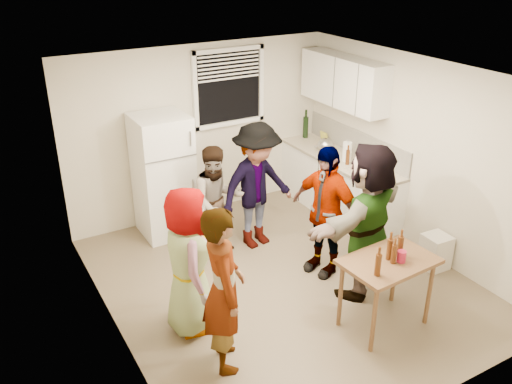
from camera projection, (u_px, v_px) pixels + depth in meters
room at (283, 281)px, 6.57m from camera, size 4.00×4.50×2.50m
window at (229, 87)px, 7.74m from camera, size 1.12×0.10×1.06m
refrigerator at (163, 176)px, 7.35m from camera, size 0.70×0.70×1.70m
counter_lower at (338, 186)px, 8.07m from camera, size 0.60×2.20×0.86m
countertop at (340, 158)px, 7.88m from camera, size 0.64×2.22×0.04m
backsplash at (356, 142)px, 7.92m from camera, size 0.03×2.20×0.36m
upper_cabinets at (344, 81)px, 7.64m from camera, size 0.34×1.60×0.70m
kettle at (325, 151)px, 8.08m from camera, size 0.28×0.25×0.22m
paper_towel at (346, 161)px, 7.73m from camera, size 0.13×0.13×0.28m
wine_bottle at (305, 137)px, 8.65m from camera, size 0.09×0.09×0.34m
beer_bottle_counter at (347, 164)px, 7.60m from camera, size 0.05×0.05×0.21m
blue_cup at (361, 178)px, 7.17m from camera, size 0.08×0.08×0.11m
picture_frame at (324, 136)px, 8.49m from camera, size 0.02×0.16×0.14m
trash_bin at (436, 250)px, 6.76m from camera, size 0.32×0.32×0.44m
serving_table at (381, 323)px, 5.84m from camera, size 0.99×0.69×0.81m
beer_bottle_table at (393, 263)px, 5.45m from camera, size 0.05×0.05×0.21m
red_cup at (401, 262)px, 5.47m from camera, size 0.09×0.09×0.12m
guest_grey at (192, 325)px, 5.81m from camera, size 1.75×1.14×0.51m
guest_stripe at (226, 361)px, 5.32m from camera, size 1.79×1.09×0.40m
guest_back_left at (219, 251)px, 7.21m from camera, size 0.83×1.52×0.56m
guest_back_right at (257, 243)px, 7.40m from camera, size 1.34×1.85×0.64m
guest_black at (321, 269)px, 6.81m from camera, size 1.84×1.37×0.40m
guest_orange at (361, 288)px, 6.44m from camera, size 2.21×2.29×0.54m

